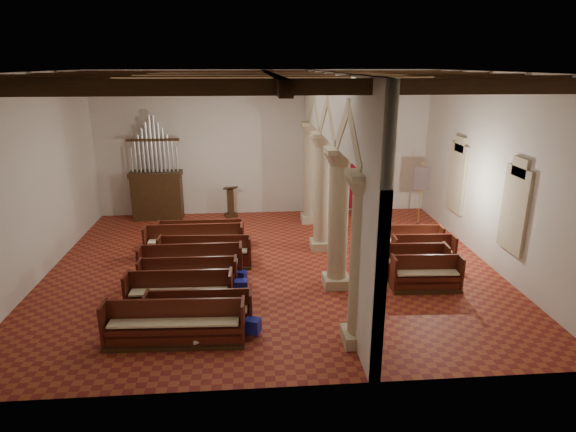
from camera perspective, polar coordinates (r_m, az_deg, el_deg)
The scene contains 32 objects.
floor at distance 15.51m, azimuth -1.88°, elevation -6.07°, with size 14.00×14.00×0.00m, color brown.
ceiling at distance 14.20m, azimuth -2.13°, elevation 16.69°, with size 14.00×14.00×0.00m, color #2F200F.
wall_back at distance 20.45m, azimuth -2.81°, elevation 8.54°, with size 14.00×0.02×6.00m, color silver.
wall_front at distance 8.82m, azimuth -0.13°, elevation -3.89°, with size 14.00×0.02×6.00m, color silver.
wall_left at distance 15.87m, azimuth -28.19°, elevation 3.78°, with size 0.02×12.00×6.00m, color silver.
wall_right at distance 16.43m, azimuth 23.28°, elevation 4.86°, with size 0.02×12.00×6.00m, color silver.
ceiling_beams at distance 14.20m, azimuth -2.12°, elevation 15.96°, with size 13.80×11.80×0.30m, color #3D2613, non-canonical shape.
arcade at distance 14.64m, azimuth 5.09°, elevation 7.06°, with size 0.90×11.90×6.00m.
window_right_a at distance 15.34m, azimuth 25.38°, elevation 0.65°, with size 0.03×1.00×2.20m, color #316F5A.
window_right_b at distance 18.78m, azimuth 19.49°, elevation 4.23°, with size 0.03×1.00×2.20m, color #316F5A.
window_back at distance 21.32m, azimuth 10.87°, elevation 6.44°, with size 1.00×0.03×2.20m, color #316F5A.
pipe_organ at distance 20.64m, azimuth -15.30°, elevation 3.39°, with size 2.10×0.85×4.40m.
lectern at distance 20.49m, azimuth -6.83°, elevation 1.47°, with size 0.63×0.66×1.37m.
dossal_curtain at distance 21.14m, azimuth 6.82°, elevation 3.66°, with size 1.80×0.07×2.17m.
processional_banner at distance 19.79m, azimuth 15.30°, elevation 1.16°, with size 0.59×0.75×2.61m.
hymnal_box_a at distance 11.76m, azimuth -4.22°, elevation -12.84°, with size 0.36×0.29×0.36m, color navy.
hymnal_box_b at distance 13.66m, azimuth -5.57°, elevation -8.29°, with size 0.36×0.29×0.36m, color #171698.
hymnal_box_c at distance 14.34m, azimuth -5.61°, elevation -7.09°, with size 0.31×0.25×0.31m, color #162A98.
tube_heater_a at distance 11.74m, azimuth -9.20°, elevation -13.79°, with size 0.11×0.11×1.10m, color white.
tube_heater_b at distance 11.66m, azimuth -8.60°, elevation -13.99°, with size 0.11×0.11×1.06m, color white.
nave_pew_0 at distance 11.73m, azimuth -13.26°, elevation -13.02°, with size 3.26×0.84×1.05m.
nave_pew_1 at distance 12.18m, azimuth -10.43°, elevation -11.70°, with size 2.59×0.72×0.99m.
nave_pew_2 at distance 13.07m, azimuth -12.69°, elevation -9.52°, with size 2.77×0.80×1.09m.
nave_pew_3 at distance 14.14m, azimuth -11.69°, elevation -7.48°, with size 2.77×0.68×0.97m.
nave_pew_4 at distance 14.72m, azimuth -11.35°, elevation -6.21°, with size 3.03×0.75×1.12m.
nave_pew_5 at distance 15.64m, azimuth -9.75°, elevation -4.80°, with size 2.97×0.82×1.01m.
nave_pew_6 at distance 16.47m, azimuth -11.02°, elevation -3.58°, with size 3.26×0.74×1.10m.
nave_pew_7 at distance 17.31m, azimuth -10.23°, elevation -2.63°, with size 3.02×0.66×0.96m.
aisle_pew_0 at distance 14.46m, azimuth 16.03°, elevation -7.14°, with size 2.01×0.78×1.01m.
aisle_pew_1 at distance 15.15m, azimuth 14.78°, elevation -5.81°, with size 1.94×0.80×1.05m.
aisle_pew_2 at distance 15.97m, azimuth 15.68°, elevation -4.66°, with size 1.98×0.77×1.05m.
aisle_pew_3 at distance 16.81m, azimuth 14.62°, elevation -3.43°, with size 1.92×0.81×1.04m.
Camera 1 is at (-0.64, -14.18, 6.24)m, focal length 30.00 mm.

